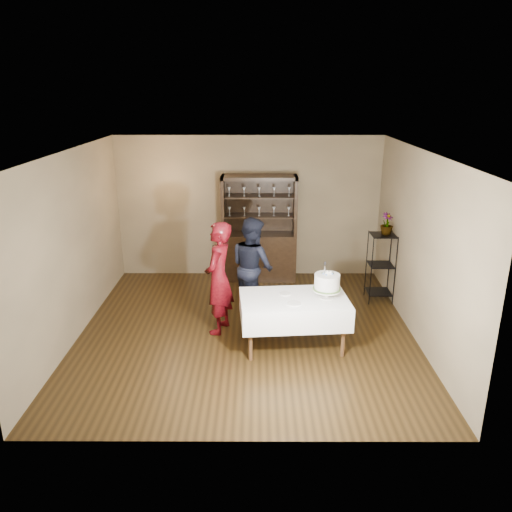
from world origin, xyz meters
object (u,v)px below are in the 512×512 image
at_px(woman, 219,278).
at_px(china_hutch, 259,245).
at_px(cake, 327,283).
at_px(plant_etagere, 381,265).
at_px(potted_plant, 387,224).
at_px(cake_table, 294,309).
at_px(man, 252,266).

bearing_deg(woman, china_hutch, 179.59).
bearing_deg(china_hutch, cake, -70.84).
height_order(china_hutch, plant_etagere, china_hutch).
bearing_deg(woman, cake, 88.02).
bearing_deg(potted_plant, woman, -156.78).
distance_m(cake_table, man, 1.30).
relative_size(cake_table, potted_plant, 4.24).
bearing_deg(woman, man, 157.82).
bearing_deg(plant_etagere, potted_plant, 11.32).
bearing_deg(cake, cake_table, -178.51).
relative_size(cake_table, cake, 2.88).
relative_size(cake_table, woman, 0.91).
relative_size(woman, cake, 3.15).
bearing_deg(man, cake, -173.56).
xyz_separation_m(china_hutch, potted_plant, (2.13, -1.04, 0.71)).
height_order(woman, man, woman).
bearing_deg(woman, potted_plant, 128.09).
height_order(man, potted_plant, man).
xyz_separation_m(china_hutch, cake_table, (0.48, -2.69, -0.10)).
distance_m(china_hutch, plant_etagere, 2.33).
relative_size(woman, potted_plant, 4.64).
bearing_deg(cake, man, 133.00).
bearing_deg(plant_etagere, man, -166.92).
relative_size(china_hutch, plant_etagere, 1.67).
xyz_separation_m(china_hutch, cake, (0.93, -2.68, 0.30)).
bearing_deg(china_hutch, cake_table, -79.87).
xyz_separation_m(cake, potted_plant, (1.20, 1.64, 0.41)).
relative_size(man, cake, 2.97).
distance_m(cake_table, woman, 1.22).
height_order(plant_etagere, man, man).
relative_size(woman, man, 1.06).
xyz_separation_m(woman, potted_plant, (2.73, 1.17, 0.52)).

